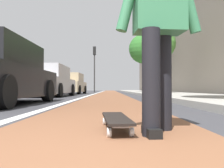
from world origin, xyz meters
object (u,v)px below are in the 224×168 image
parked_car_far (70,84)px  pedestrian_distant (148,82)px  parked_car_mid (49,82)px  street_tree_mid (158,44)px  traffic_light (94,61)px  skateboard (116,119)px  street_tree_far (143,49)px  skater_person (158,19)px

parked_car_far → pedestrian_distant: pedestrian_distant is taller
parked_car_mid → street_tree_mid: size_ratio=1.16×
pedestrian_distant → traffic_light: bearing=31.8°
traffic_light → street_tree_mid: size_ratio=1.12×
traffic_light → skateboard: bearing=-175.5°
skateboard → pedestrian_distant: (13.86, -2.51, 0.76)m
traffic_light → pedestrian_distant: bearing=-148.2°
skateboard → parked_car_far: size_ratio=0.21×
skateboard → traffic_light: traffic_light is taller
street_tree_far → skater_person: bearing=172.3°
skateboard → street_tree_far: 17.98m
traffic_light → pedestrian_distant: traffic_light is taller
skater_person → street_tree_mid: street_tree_mid is taller
skater_person → pedestrian_distant: skater_person is taller
parked_car_far → street_tree_far: bearing=-64.2°
skateboard → parked_car_mid: parked_car_mid is taller
skater_person → pedestrian_distant: 14.17m
street_tree_mid → street_tree_far: size_ratio=0.81×
traffic_light → pedestrian_distant: 8.13m
parked_car_far → street_tree_far: size_ratio=0.84×
traffic_light → street_tree_mid: bearing=-154.8°
traffic_light → street_tree_far: bearing=-125.7°
parked_car_far → skateboard: bearing=-168.7°
parked_car_mid → street_tree_mid: 6.53m
street_tree_mid → skateboard: bearing=166.6°
skater_person → parked_car_mid: bearing=19.9°
skateboard → traffic_light: (20.51, 1.61, 2.98)m
street_tree_far → parked_car_mid: bearing=145.3°
parked_car_far → street_tree_far: (2.73, -5.66, 2.99)m
traffic_light → street_tree_far: (-3.10, -4.32, 0.62)m
traffic_light → street_tree_far: street_tree_far is taller
skater_person → parked_car_far: 15.19m
skater_person → parked_car_far: (14.82, 3.29, -0.24)m
parked_car_far → traffic_light: traffic_light is taller
parked_car_mid → street_tree_mid: street_tree_mid is taller
parked_car_far → traffic_light: bearing=-12.9°
parked_car_mid → parked_car_far: (5.53, -0.07, -0.00)m
pedestrian_distant → street_tree_far: bearing=-3.2°
parked_car_mid → street_tree_far: street_tree_far is taller
parked_car_far → pedestrian_distant: size_ratio=2.75×
traffic_light → pedestrian_distant: (-6.65, -4.12, -2.21)m
traffic_light → street_tree_far: 5.35m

